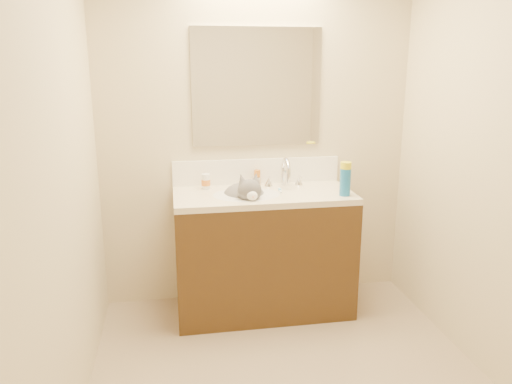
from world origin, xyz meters
name	(u,v)px	position (x,y,z in m)	size (l,w,h in m)	color
room_shell	(304,114)	(0.00, 0.00, 1.49)	(2.24, 2.54, 2.52)	beige
vanity_cabinet	(263,255)	(0.00, 0.97, 0.41)	(1.20, 0.55, 0.82)	#3E2811
counter_slab	(264,195)	(0.00, 0.97, 0.84)	(1.20, 0.55, 0.04)	beige
basin	(247,205)	(-0.12, 0.94, 0.79)	(0.45, 0.36, 0.14)	silver
faucet	(285,175)	(0.18, 1.11, 0.95)	(0.28, 0.20, 0.21)	silver
cat	(245,197)	(-0.12, 0.97, 0.83)	(0.36, 0.43, 0.33)	#555255
backsplash	(257,171)	(0.00, 1.24, 0.95)	(1.20, 0.02, 0.18)	white
mirror	(257,87)	(0.00, 1.24, 1.54)	(0.90, 0.02, 0.80)	white
pill_bottle	(206,181)	(-0.37, 1.14, 0.91)	(0.06, 0.06, 0.11)	white
pill_label	(206,183)	(-0.37, 1.14, 0.91)	(0.06, 0.06, 0.04)	orange
silver_jar	(256,182)	(-0.02, 1.16, 0.89)	(0.06, 0.06, 0.07)	#B7B7BC
amber_bottle	(257,178)	(-0.01, 1.19, 0.91)	(0.04, 0.04, 0.11)	#C96C17
toothbrush	(280,190)	(0.12, 1.00, 0.86)	(0.01, 0.12, 0.01)	white
toothbrush_head	(280,190)	(0.12, 1.00, 0.87)	(0.02, 0.03, 0.02)	#72C1F2
spray_can	(345,181)	(0.51, 0.81, 0.96)	(0.07, 0.07, 0.19)	#1967B0
spray_cap	(346,165)	(0.51, 0.81, 1.06)	(0.07, 0.07, 0.04)	yellow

